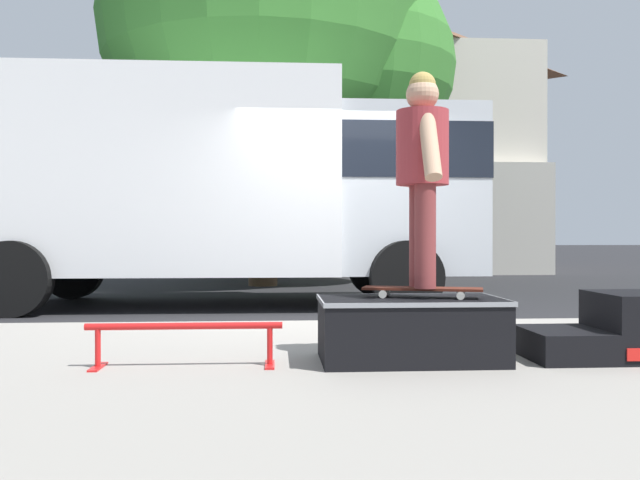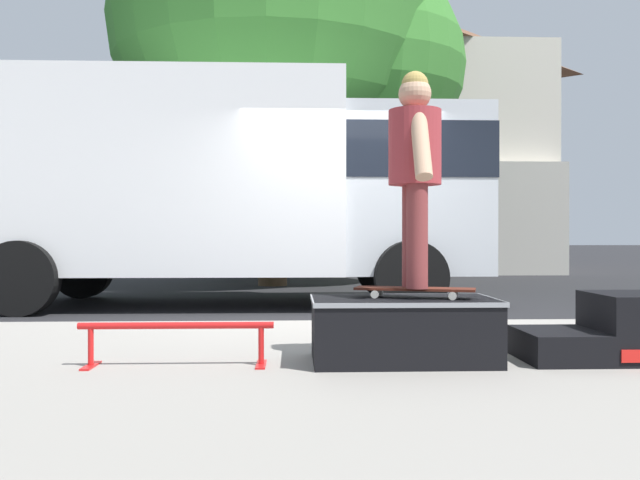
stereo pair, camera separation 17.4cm
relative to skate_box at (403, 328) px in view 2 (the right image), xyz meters
The scene contains 10 objects.
ground_plane 2.71m from the skate_box, 92.30° to the left, with size 140.00×140.00×0.00m, color black.
sidewalk_slab 0.43m from the skate_box, 109.15° to the right, with size 50.00×5.00×0.12m, color gray.
skate_box is the anchor object (origin of this frame).
kicker_ramp 1.38m from the skate_box, ahead, with size 0.99×0.61×0.45m.
grind_rail 1.47m from the skate_box, behind, with size 1.24×0.28×0.28m.
skateboard 0.26m from the skate_box, ahead, with size 0.80×0.42×0.07m.
skater_kid 1.10m from the skate_box, ahead, with size 0.35×0.73×1.42m.
box_truck 5.32m from the skate_box, 108.21° to the left, with size 6.91×2.63×3.05m.
street_tree_main 9.76m from the skate_box, 95.04° to the left, with size 6.85×6.23×8.16m.
house_behind 16.47m from the skate_box, 84.41° to the left, with size 9.54×8.23×8.40m.
Camera 2 is at (-0.61, -7.04, 0.94)m, focal length 37.43 mm.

